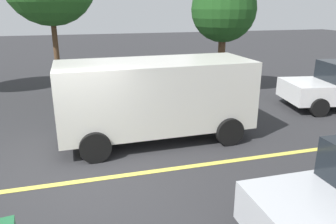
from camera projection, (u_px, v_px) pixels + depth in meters
ground_plane at (82, 181)px, 6.95m from camera, size 80.00×80.00×0.00m
lane_marking_centre at (212, 164)px, 7.72m from camera, size 28.00×0.16×0.01m
white_van at (157, 95)px, 8.86m from camera, size 5.23×2.32×2.20m
tree_centre_verge at (224, 10)px, 13.15m from camera, size 2.65×2.65×4.80m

